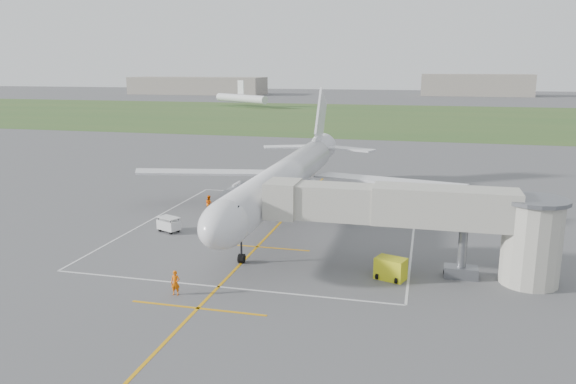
% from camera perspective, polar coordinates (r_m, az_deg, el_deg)
% --- Properties ---
extents(ground, '(700.00, 700.00, 0.00)m').
position_cam_1_polar(ground, '(61.73, -0.43, -2.76)').
color(ground, '#4E4E50').
rests_on(ground, ground).
extents(grass_strip, '(700.00, 120.00, 0.02)m').
position_cam_1_polar(grass_strip, '(188.92, 9.52, 7.52)').
color(grass_strip, '#335826').
rests_on(grass_strip, ground).
extents(apron_markings, '(28.20, 60.00, 0.01)m').
position_cam_1_polar(apron_markings, '(56.33, -1.91, -4.28)').
color(apron_markings, orange).
rests_on(apron_markings, ground).
extents(airliner, '(38.93, 46.75, 13.52)m').
position_cam_1_polar(airliner, '(61.42, -0.26, 1.37)').
color(airliner, silver).
rests_on(airliner, ground).
extents(jet_bridge, '(23.40, 5.00, 7.20)m').
position_cam_1_polar(jet_bridge, '(45.65, 14.64, -2.58)').
color(jet_bridge, '#A29F93').
rests_on(jet_bridge, ground).
extents(gpu_unit, '(2.66, 2.23, 1.72)m').
position_cam_1_polar(gpu_unit, '(45.26, 10.38, -7.68)').
color(gpu_unit, '#CECF19').
rests_on(gpu_unit, ground).
extents(baggage_cart, '(2.56, 2.09, 1.54)m').
position_cam_1_polar(baggage_cart, '(58.10, -12.02, -3.23)').
color(baggage_cart, silver).
rests_on(baggage_cart, ground).
extents(ramp_worker_nose, '(0.72, 0.51, 1.86)m').
position_cam_1_polar(ramp_worker_nose, '(42.37, -11.37, -9.04)').
color(ramp_worker_nose, '#D95906').
rests_on(ramp_worker_nose, ground).
extents(ramp_worker_wing, '(1.19, 1.18, 1.94)m').
position_cam_1_polar(ramp_worker_wing, '(65.22, -8.02, -1.16)').
color(ramp_worker_wing, '#F56307').
rests_on(ramp_worker_wing, ground).
extents(distant_hangars, '(345.00, 49.00, 12.00)m').
position_cam_1_polar(distant_hangars, '(324.50, 8.65, 10.55)').
color(distant_hangars, gray).
rests_on(distant_hangars, ground).
extents(distant_aircraft, '(188.72, 42.29, 8.85)m').
position_cam_1_polar(distant_aircraft, '(233.01, 15.37, 9.07)').
color(distant_aircraft, silver).
rests_on(distant_aircraft, ground).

